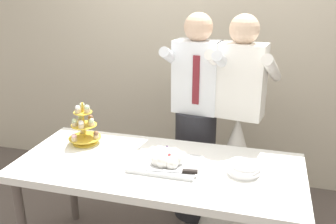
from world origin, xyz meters
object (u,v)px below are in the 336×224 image
dessert_table (158,174)px  person_bride (236,157)px  plate_stack (244,168)px  person_groom (196,132)px  cupcake_stand (84,127)px  main_cake_tray (166,159)px

dessert_table → person_bride: person_bride is taller
plate_stack → person_bride: (-0.09, 0.60, -0.23)m
dessert_table → plate_stack: (0.53, 0.02, 0.11)m
plate_stack → person_groom: bearing=123.6°
dessert_table → cupcake_stand: size_ratio=5.90×
dessert_table → person_groom: person_groom is taller
cupcake_stand → plate_stack: cupcake_stand is taller
dessert_table → person_bride: size_ratio=1.08×
person_groom → person_bride: (0.33, -0.03, -0.16)m
cupcake_stand → person_bride: (1.03, 0.46, -0.31)m
main_cake_tray → plate_stack: bearing=3.7°
dessert_table → main_cake_tray: (0.06, -0.01, 0.12)m
cupcake_stand → plate_stack: bearing=-7.1°
dessert_table → person_groom: (0.11, 0.66, 0.05)m
cupcake_stand → person_bride: 1.17m
cupcake_stand → plate_stack: size_ratio=1.53×
cupcake_stand → person_groom: bearing=35.1°
person_groom → person_bride: same height
dessert_table → person_groom: bearing=80.3°
person_groom → person_bride: bearing=-5.9°
cupcake_stand → main_cake_tray: cupcake_stand is taller
main_cake_tray → person_groom: person_groom is taller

